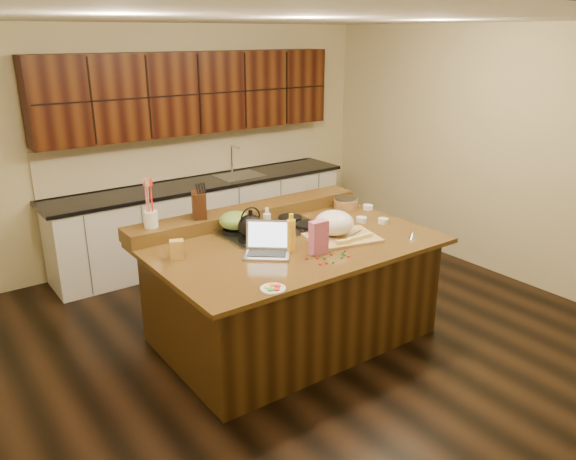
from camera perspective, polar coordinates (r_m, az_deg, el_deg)
room at (r=4.66m, az=0.36°, el=3.90°), size 5.52×5.02×2.72m
island at (r=4.97m, az=0.34°, el=-6.00°), size 2.40×1.60×0.92m
back_ledge at (r=5.32m, az=-4.11°, el=1.68°), size 2.40×0.30×0.12m
cooktop at (r=5.02m, az=-1.67°, el=0.07°), size 0.92×0.52×0.05m
back_counter at (r=6.74m, az=-8.84°, el=5.34°), size 3.70×0.66×2.40m
kettle at (r=4.72m, az=-3.81°, el=0.41°), size 0.25×0.25×0.20m
green_bowl at (r=4.93m, az=-5.42°, el=0.97°), size 0.36×0.36×0.15m
laptop at (r=4.50m, az=-2.08°, el=-1.55°), size 0.46×0.45×0.25m
oil_bottle at (r=4.50m, az=0.32°, el=-0.61°), size 0.08×0.08×0.27m
vinegar_bottle at (r=4.72m, az=-2.13°, el=0.22°), size 0.08×0.08×0.25m
wooden_tray at (r=4.84m, az=4.92°, el=0.39°), size 0.67×0.55×0.24m
ramekin_a at (r=5.30m, az=7.48°, el=1.06°), size 0.12×0.12×0.04m
ramekin_b at (r=5.29m, az=9.65°, el=0.93°), size 0.13×0.13×0.04m
ramekin_c at (r=5.69m, az=8.12°, el=2.31°), size 0.13×0.13×0.04m
strainer_bowl at (r=5.69m, az=5.88°, el=2.64°), size 0.25×0.25×0.09m
kitchen_timer at (r=4.94m, az=12.56°, el=-0.46°), size 0.10×0.10×0.07m
pink_bag at (r=4.47m, az=3.12°, el=-0.76°), size 0.15×0.08×0.27m
candy_plate at (r=3.89m, az=-1.53°, el=-5.99°), size 0.22×0.22×0.01m
package_box at (r=4.47m, az=-11.22°, el=-1.95°), size 0.13×0.11×0.15m
utensil_crock at (r=4.87m, az=-13.76°, el=1.08°), size 0.13×0.13×0.14m
knife_block at (r=5.03m, az=-9.03°, el=2.56°), size 0.18×0.22×0.23m
gumdrop_0 at (r=4.29m, az=3.29°, el=-3.48°), size 0.02×0.02×0.02m
gumdrop_1 at (r=4.43m, az=5.46°, el=-2.77°), size 0.02×0.02×0.02m
gumdrop_2 at (r=4.40m, az=3.00°, el=-2.85°), size 0.02×0.02×0.02m
gumdrop_3 at (r=4.52m, az=5.61°, el=-2.30°), size 0.02×0.02×0.02m
gumdrop_4 at (r=4.46m, az=6.14°, el=-2.63°), size 0.02×0.02×0.02m
gumdrop_5 at (r=4.33m, az=4.61°, el=-3.26°), size 0.02×0.02×0.02m
gumdrop_6 at (r=4.48m, az=4.43°, el=-2.48°), size 0.02×0.02×0.02m
gumdrop_7 at (r=4.45m, az=2.53°, el=-2.61°), size 0.02×0.02×0.02m
gumdrop_8 at (r=4.57m, az=5.79°, el=-2.10°), size 0.02×0.02×0.02m
gumdrop_9 at (r=4.52m, az=4.44°, el=-2.28°), size 0.02×0.02×0.02m
gumdrop_10 at (r=4.31m, az=3.93°, el=-3.37°), size 0.02×0.02×0.02m
gumdrop_11 at (r=4.40m, az=3.69°, el=-2.85°), size 0.02×0.02×0.02m
gumdrop_12 at (r=4.54m, az=5.62°, el=-2.23°), size 0.02×0.02×0.02m
gumdrop_13 at (r=4.49m, az=5.76°, el=-2.46°), size 0.02×0.02×0.02m
gumdrop_14 at (r=4.39m, az=1.93°, el=-2.88°), size 0.02×0.02×0.02m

